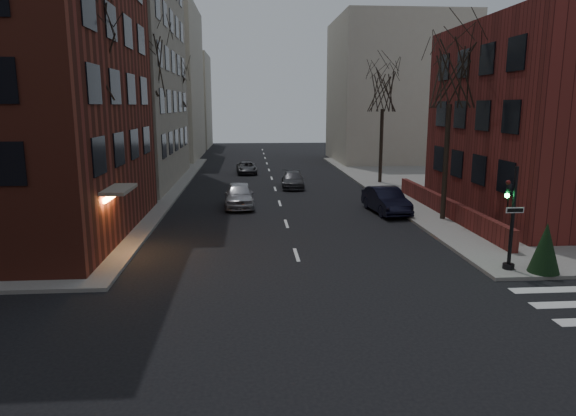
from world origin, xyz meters
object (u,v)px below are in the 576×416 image
object	(u,v)px
traffic_signal	(510,225)
tree_right_b	(383,90)
parked_sedan	(386,200)
sandwich_board	(547,258)
streetlamp_far	(185,128)
car_lane_far	(247,168)
evergreen_shrub	(545,248)
car_lane_silver	(239,195)
car_lane_gray	(293,180)
streetlamp_near	(145,142)
tree_left_c	(174,87)
tree_right_a	(451,74)
tree_left_a	(88,56)
tree_left_b	(144,66)

from	to	relation	value
traffic_signal	tree_right_b	xyz separation A→B (m)	(0.86, 23.01, 5.68)
parked_sedan	sandwich_board	distance (m)	12.15
traffic_signal	streetlamp_far	world-z (taller)	streetlamp_far
car_lane_far	evergreen_shrub	size ratio (longest dim) A/B	2.08
tree_right_b	car_lane_silver	distance (m)	16.07
streetlamp_far	car_lane_gray	bearing A→B (deg)	-50.02
streetlamp_near	sandwich_board	xyz separation A→B (m)	(17.54, -13.31, -3.58)
tree_right_b	car_lane_gray	distance (m)	10.25
parked_sedan	car_lane_far	xyz separation A→B (m)	(-8.42, 18.96, -0.22)
tree_right_b	tree_left_c	bearing A→B (deg)	155.56
tree_right_a	tree_right_b	size ratio (longest dim) A/B	1.06
streetlamp_far	evergreen_shrub	xyz separation A→B (m)	(17.32, -33.50, -3.12)
tree_left_c	streetlamp_far	xyz separation A→B (m)	(0.60, 2.00, -3.79)
car_lane_silver	evergreen_shrub	size ratio (longest dim) A/B	2.36
tree_right_b	streetlamp_far	xyz separation A→B (m)	(-17.00, 10.00, -3.35)
tree_left_a	car_lane_far	size ratio (longest dim) A/B	2.57
streetlamp_far	car_lane_gray	distance (m)	15.40
car_lane_silver	sandwich_board	xyz separation A→B (m)	(12.00, -14.33, -0.12)
tree_right_b	sandwich_board	world-z (taller)	tree_right_b
parked_sedan	car_lane_gray	xyz separation A→B (m)	(-4.78, 10.10, -0.15)
tree_left_c	sandwich_board	size ratio (longest dim) A/B	9.67
streetlamp_far	tree_right_a	bearing A→B (deg)	-54.69
streetlamp_far	parked_sedan	distance (m)	26.17
tree_right_a	tree_right_b	xyz separation A→B (m)	(0.00, 14.00, -0.44)
tree_right_b	sandwich_board	distance (m)	24.33
streetlamp_far	streetlamp_near	bearing A→B (deg)	-90.00
evergreen_shrub	streetlamp_near	bearing A→B (deg)	142.07
parked_sedan	tree_left_a	bearing A→B (deg)	-162.44
evergreen_shrub	car_lane_gray	bearing A→B (deg)	109.27
car_lane_gray	sandwich_board	size ratio (longest dim) A/B	4.26
streetlamp_near	car_lane_far	size ratio (longest dim) A/B	1.57
streetlamp_far	parked_sedan	bearing A→B (deg)	-56.28
tree_right_a	streetlamp_near	distance (m)	17.87
parked_sedan	tree_left_c	bearing A→B (deg)	121.84
parked_sedan	car_lane_gray	world-z (taller)	parked_sedan
tree_left_b	streetlamp_near	world-z (taller)	tree_left_b
parked_sedan	car_lane_gray	distance (m)	11.18
parked_sedan	car_lane_silver	size ratio (longest dim) A/B	1.03
parked_sedan	sandwich_board	size ratio (longest dim) A/B	4.67
tree_right_a	parked_sedan	size ratio (longest dim) A/B	2.07
tree_left_a	tree_right_b	world-z (taller)	tree_left_a
parked_sedan	tree_right_a	bearing A→B (deg)	-48.59
tree_left_c	car_lane_gray	distance (m)	15.78
tree_left_b	tree_right_b	size ratio (longest dim) A/B	1.18
tree_right_a	streetlamp_near	xyz separation A→B (m)	(-17.00, 4.00, -3.79)
car_lane_silver	evergreen_shrub	bearing A→B (deg)	-52.41
tree_left_b	parked_sedan	distance (m)	17.95
traffic_signal	evergreen_shrub	bearing A→B (deg)	-22.69
tree_right_b	car_lane_gray	world-z (taller)	tree_right_b
sandwich_board	streetlamp_far	bearing A→B (deg)	138.24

